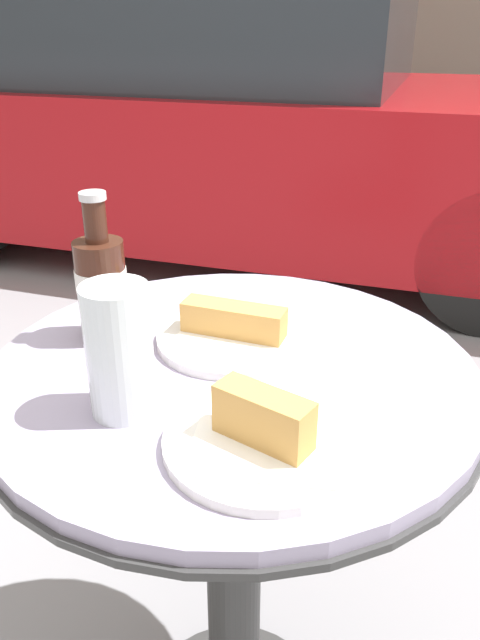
# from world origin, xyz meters

# --- Properties ---
(bistro_table) EXTENTS (0.66, 0.66, 0.75)m
(bistro_table) POSITION_xyz_m (0.00, 0.00, 0.56)
(bistro_table) COLOR #333333
(bistro_table) RESTS_ON ground_plane
(cola_bottle_left) EXTENTS (0.07, 0.07, 0.21)m
(cola_bottle_left) POSITION_xyz_m (-0.20, 0.02, 0.83)
(cola_bottle_left) COLOR #3D1E14
(cola_bottle_left) RESTS_ON bistro_table
(drinking_glass) EXTENTS (0.08, 0.08, 0.16)m
(drinking_glass) POSITION_xyz_m (-0.09, -0.14, 0.82)
(drinking_glass) COLOR black
(drinking_glass) RESTS_ON bistro_table
(lunch_plate_near) EXTENTS (0.22, 0.22, 0.06)m
(lunch_plate_near) POSITION_xyz_m (-0.02, 0.06, 0.76)
(lunch_plate_near) COLOR white
(lunch_plate_near) RESTS_ON bistro_table
(lunch_plate_far) EXTENTS (0.22, 0.22, 0.07)m
(lunch_plate_far) POSITION_xyz_m (0.09, -0.16, 0.76)
(lunch_plate_far) COLOR white
(lunch_plate_far) RESTS_ON bistro_table
(parked_car) EXTENTS (4.16, 1.79, 1.36)m
(parked_car) POSITION_xyz_m (-0.86, 2.62, 0.64)
(parked_car) COLOR #9E0F14
(parked_car) RESTS_ON ground_plane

